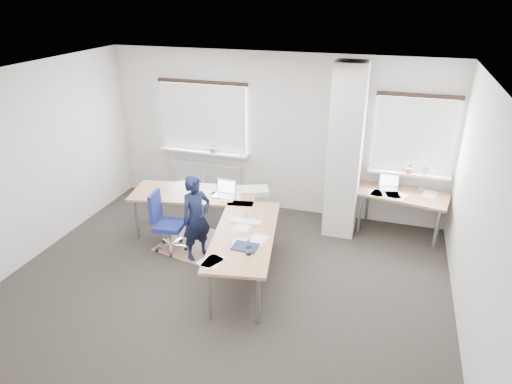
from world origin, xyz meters
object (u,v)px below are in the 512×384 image
(task_chair, at_px, (168,234))
(person, at_px, (196,218))
(desk_main, at_px, (221,213))
(desk_side, at_px, (403,195))

(task_chair, height_order, person, person)
(desk_main, bearing_deg, task_chair, 178.62)
(person, bearing_deg, task_chair, 117.23)
(desk_side, height_order, task_chair, desk_side)
(desk_side, height_order, person, person)
(desk_side, relative_size, task_chair, 1.57)
(desk_side, distance_m, task_chair, 3.78)
(desk_side, bearing_deg, person, -140.03)
(desk_main, xyz_separation_m, task_chair, (-0.83, -0.13, -0.43))
(task_chair, bearing_deg, person, -12.80)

